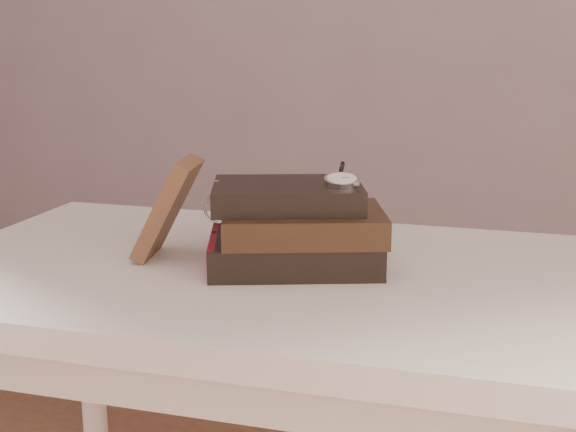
# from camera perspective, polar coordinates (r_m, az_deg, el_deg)

# --- Properties ---
(table) EXTENTS (1.00, 0.60, 0.75)m
(table) POSITION_cam_1_polar(r_m,az_deg,el_deg) (1.14, -1.96, -8.17)
(table) COLOR silver
(table) RESTS_ON ground
(book_stack) EXTENTS (0.29, 0.23, 0.12)m
(book_stack) POSITION_cam_1_polar(r_m,az_deg,el_deg) (1.08, 0.58, -0.96)
(book_stack) COLOR black
(book_stack) RESTS_ON table
(journal) EXTENTS (0.11, 0.11, 0.15)m
(journal) POSITION_cam_1_polar(r_m,az_deg,el_deg) (1.14, -9.17, 0.60)
(journal) COLOR #472B1B
(journal) RESTS_ON table
(pocket_watch) EXTENTS (0.06, 0.16, 0.02)m
(pocket_watch) POSITION_cam_1_polar(r_m,az_deg,el_deg) (1.06, 4.13, 2.78)
(pocket_watch) COLOR silver
(pocket_watch) RESTS_ON book_stack
(eyeglasses) EXTENTS (0.13, 0.14, 0.05)m
(eyeglasses) POSITION_cam_1_polar(r_m,az_deg,el_deg) (1.16, -3.93, 0.64)
(eyeglasses) COLOR silver
(eyeglasses) RESTS_ON book_stack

